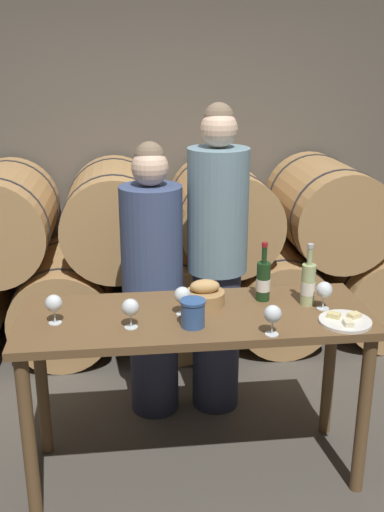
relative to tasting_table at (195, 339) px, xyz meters
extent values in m
plane|color=#4C473F|center=(0.00, 0.00, -0.75)|extent=(10.00, 10.00, 0.00)
cube|color=#60594F|center=(0.00, 2.14, 0.85)|extent=(10.00, 0.12, 3.20)
cylinder|color=tan|center=(-0.77, 1.54, -0.41)|extent=(0.70, 0.97, 0.70)
cylinder|color=#2D2D33|center=(-0.77, 1.23, -0.41)|extent=(0.71, 0.02, 0.71)
cylinder|color=#2D2D33|center=(-0.77, 1.85, -0.41)|extent=(0.71, 0.02, 0.71)
cylinder|color=tan|center=(0.00, 1.54, -0.41)|extent=(0.70, 0.97, 0.70)
cylinder|color=#2D2D33|center=(0.00, 1.23, -0.41)|extent=(0.71, 0.02, 0.71)
cylinder|color=#2D2D33|center=(0.00, 1.85, -0.41)|extent=(0.71, 0.02, 0.71)
cylinder|color=tan|center=(0.77, 1.54, -0.41)|extent=(0.70, 0.97, 0.70)
cylinder|color=#2D2D33|center=(0.77, 1.23, -0.41)|extent=(0.71, 0.02, 0.71)
cylinder|color=#2D2D33|center=(0.77, 1.85, -0.41)|extent=(0.71, 0.02, 0.71)
cylinder|color=tan|center=(1.54, 1.54, -0.41)|extent=(0.70, 0.97, 0.70)
cylinder|color=#2D2D33|center=(1.54, 1.85, -0.41)|extent=(0.71, 0.02, 0.71)
cylinder|color=tan|center=(-1.15, 1.54, 0.22)|extent=(0.70, 0.97, 0.70)
cylinder|color=#2D2D33|center=(-1.15, 1.85, 0.22)|extent=(0.71, 0.02, 0.71)
cylinder|color=tan|center=(-0.38, 1.54, 0.22)|extent=(0.70, 0.97, 0.70)
cylinder|color=#2D2D33|center=(-0.38, 1.23, 0.22)|extent=(0.71, 0.02, 0.71)
cylinder|color=#2D2D33|center=(-0.38, 1.85, 0.22)|extent=(0.71, 0.02, 0.71)
cylinder|color=tan|center=(0.38, 1.54, 0.22)|extent=(0.70, 0.97, 0.70)
cylinder|color=#2D2D33|center=(0.38, 1.23, 0.22)|extent=(0.71, 0.02, 0.71)
cylinder|color=#2D2D33|center=(0.38, 1.85, 0.22)|extent=(0.71, 0.02, 0.71)
cylinder|color=tan|center=(1.15, 1.54, 0.22)|extent=(0.70, 0.97, 0.70)
cylinder|color=#2D2D33|center=(1.15, 1.23, 0.22)|extent=(0.71, 0.02, 0.71)
cylinder|color=#2D2D33|center=(1.15, 1.85, 0.22)|extent=(0.71, 0.02, 0.71)
cylinder|color=brown|center=(-0.78, -0.24, -0.33)|extent=(0.06, 0.06, 0.85)
cylinder|color=brown|center=(0.78, -0.24, -0.33)|extent=(0.06, 0.06, 0.85)
cylinder|color=brown|center=(-0.78, 0.24, -0.33)|extent=(0.06, 0.06, 0.85)
cylinder|color=brown|center=(0.78, 0.24, -0.33)|extent=(0.06, 0.06, 0.85)
cube|color=brown|center=(0.00, 0.00, 0.11)|extent=(1.68, 0.61, 0.04)
cylinder|color=#2D334C|center=(-0.17, 0.61, -0.37)|extent=(0.29, 0.29, 0.77)
cylinder|color=#3D4C75|center=(-0.17, 0.61, 0.32)|extent=(0.35, 0.35, 0.61)
sphere|color=beige|center=(-0.17, 0.61, 0.73)|extent=(0.20, 0.20, 0.20)
sphere|color=#75604C|center=(-0.17, 0.62, 0.78)|extent=(0.17, 0.17, 0.17)
cylinder|color=#2D334C|center=(0.20, 0.61, -0.31)|extent=(0.28, 0.28, 0.88)
cylinder|color=gray|center=(0.20, 0.61, 0.48)|extent=(0.34, 0.34, 0.70)
sphere|color=beige|center=(0.20, 0.61, 0.93)|extent=(0.20, 0.20, 0.20)
sphere|color=#75604C|center=(0.20, 0.62, 0.98)|extent=(0.17, 0.17, 0.17)
cylinder|color=#193819|center=(0.36, 0.13, 0.23)|extent=(0.07, 0.07, 0.20)
cylinder|color=#193819|center=(0.36, 0.13, 0.37)|extent=(0.03, 0.03, 0.08)
cylinder|color=maroon|center=(0.36, 0.13, 0.42)|extent=(0.03, 0.03, 0.02)
cylinder|color=white|center=(0.36, 0.13, 0.21)|extent=(0.07, 0.07, 0.06)
cylinder|color=#ADBC7F|center=(0.56, 0.05, 0.24)|extent=(0.07, 0.07, 0.21)
cylinder|color=#ADBC7F|center=(0.56, 0.05, 0.38)|extent=(0.03, 0.03, 0.08)
cylinder|color=#B7B7BC|center=(0.56, 0.05, 0.43)|extent=(0.03, 0.03, 0.02)
cylinder|color=white|center=(0.56, 0.05, 0.22)|extent=(0.07, 0.07, 0.07)
cylinder|color=#335693|center=(-0.03, -0.13, 0.20)|extent=(0.11, 0.11, 0.13)
cylinder|color=#335693|center=(-0.03, -0.13, 0.25)|extent=(0.12, 0.12, 0.01)
cylinder|color=#A87F4C|center=(0.06, 0.11, 0.17)|extent=(0.20, 0.20, 0.07)
ellipsoid|color=tan|center=(0.06, 0.11, 0.23)|extent=(0.15, 0.09, 0.07)
cylinder|color=white|center=(0.68, -0.18, 0.14)|extent=(0.24, 0.24, 0.01)
cube|color=beige|center=(0.73, -0.16, 0.16)|extent=(0.07, 0.06, 0.02)
cube|color=#E0CC7F|center=(0.63, -0.15, 0.16)|extent=(0.07, 0.07, 0.02)
cube|color=beige|center=(0.67, -0.23, 0.16)|extent=(0.05, 0.06, 0.02)
cylinder|color=white|center=(-0.65, -0.03, 0.13)|extent=(0.06, 0.06, 0.00)
cylinder|color=white|center=(-0.65, -0.03, 0.17)|extent=(0.01, 0.01, 0.06)
sphere|color=white|center=(-0.65, -0.03, 0.23)|extent=(0.08, 0.08, 0.08)
cylinder|color=white|center=(-0.31, -0.12, 0.13)|extent=(0.06, 0.06, 0.00)
cylinder|color=white|center=(-0.31, -0.12, 0.17)|extent=(0.01, 0.01, 0.06)
sphere|color=white|center=(-0.31, -0.12, 0.23)|extent=(0.08, 0.08, 0.08)
cylinder|color=white|center=(-0.06, 0.00, 0.13)|extent=(0.06, 0.06, 0.00)
cylinder|color=white|center=(-0.06, 0.00, 0.17)|extent=(0.01, 0.01, 0.06)
sphere|color=white|center=(-0.06, 0.00, 0.23)|extent=(0.08, 0.08, 0.08)
cylinder|color=white|center=(0.31, -0.26, 0.13)|extent=(0.06, 0.06, 0.00)
cylinder|color=white|center=(0.31, -0.26, 0.17)|extent=(0.01, 0.01, 0.06)
sphere|color=white|center=(0.31, -0.26, 0.23)|extent=(0.08, 0.08, 0.08)
cylinder|color=white|center=(0.62, -0.01, 0.13)|extent=(0.06, 0.06, 0.00)
cylinder|color=white|center=(0.62, -0.01, 0.17)|extent=(0.01, 0.01, 0.06)
sphere|color=white|center=(0.62, -0.01, 0.23)|extent=(0.08, 0.08, 0.08)
camera|label=1|loc=(-0.32, -2.59, 1.32)|focal=42.00mm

